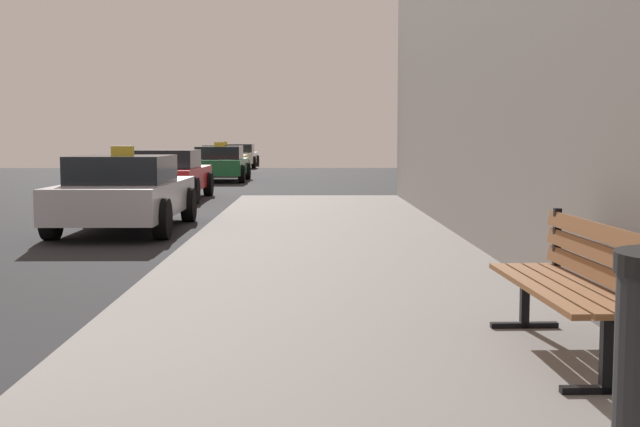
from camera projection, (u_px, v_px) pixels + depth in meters
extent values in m
cube|color=gray|center=(364.00, 396.00, 4.79)|extent=(4.00, 32.00, 0.15)
cube|color=brown|center=(532.00, 287.00, 5.34)|extent=(0.15, 1.84, 0.04)
cube|color=brown|center=(551.00, 287.00, 5.35)|extent=(0.15, 1.84, 0.04)
cube|color=brown|center=(570.00, 287.00, 5.35)|extent=(0.15, 1.84, 0.04)
cube|color=brown|center=(589.00, 287.00, 5.36)|extent=(0.15, 1.84, 0.04)
cube|color=brown|center=(595.00, 271.00, 5.35)|extent=(0.10, 1.84, 0.11)
cube|color=brown|center=(595.00, 251.00, 5.34)|extent=(0.10, 1.84, 0.11)
cube|color=brown|center=(596.00, 231.00, 5.33)|extent=(0.10, 1.84, 0.11)
cube|color=black|center=(606.00, 353.00, 4.58)|extent=(0.06, 0.06, 0.45)
cube|color=black|center=(605.00, 390.00, 4.59)|extent=(0.50, 0.07, 0.04)
cube|color=black|center=(525.00, 298.00, 6.17)|extent=(0.06, 0.06, 0.45)
cube|color=black|center=(524.00, 325.00, 6.18)|extent=(0.50, 0.07, 0.04)
cube|color=black|center=(557.00, 238.00, 6.13)|extent=(0.05, 0.05, 0.44)
cube|color=#B7B7BF|center=(126.00, 198.00, 14.17)|extent=(1.70, 4.39, 0.55)
cube|color=black|center=(123.00, 169.00, 13.90)|extent=(1.50, 1.98, 0.45)
cube|color=yellow|center=(123.00, 151.00, 13.88)|extent=(0.36, 0.14, 0.16)
cylinder|color=black|center=(98.00, 205.00, 15.58)|extent=(0.22, 0.64, 0.64)
cylinder|color=black|center=(189.00, 205.00, 15.60)|extent=(0.22, 0.64, 0.64)
cylinder|color=black|center=(51.00, 219.00, 12.78)|extent=(0.22, 0.64, 0.64)
cylinder|color=black|center=(162.00, 219.00, 12.80)|extent=(0.22, 0.64, 0.64)
cube|color=red|center=(166.00, 178.00, 21.25)|extent=(1.81, 4.39, 0.55)
cube|color=black|center=(164.00, 159.00, 20.99)|extent=(1.59, 1.97, 0.45)
cylinder|color=black|center=(142.00, 184.00, 22.66)|extent=(0.22, 0.64, 0.64)
cylinder|color=black|center=(208.00, 184.00, 22.68)|extent=(0.22, 0.64, 0.64)
cylinder|color=black|center=(118.00, 191.00, 19.86)|extent=(0.22, 0.64, 0.64)
cylinder|color=black|center=(194.00, 191.00, 19.88)|extent=(0.22, 0.64, 0.64)
cube|color=#196638|center=(220.00, 166.00, 30.56)|extent=(1.79, 4.15, 0.55)
cube|color=black|center=(220.00, 153.00, 30.30)|extent=(1.57, 1.87, 0.45)
cube|color=yellow|center=(219.00, 144.00, 30.28)|extent=(0.36, 0.14, 0.16)
cylinder|color=black|center=(201.00, 171.00, 31.89)|extent=(0.22, 0.64, 0.64)
cylinder|color=black|center=(247.00, 171.00, 31.91)|extent=(0.22, 0.64, 0.64)
cylinder|color=black|center=(191.00, 174.00, 29.24)|extent=(0.22, 0.64, 0.64)
cylinder|color=black|center=(242.00, 174.00, 29.26)|extent=(0.22, 0.64, 0.64)
cube|color=yellow|center=(224.00, 162.00, 36.59)|extent=(1.79, 4.55, 0.55)
cube|color=black|center=(223.00, 150.00, 36.32)|extent=(1.57, 2.05, 0.45)
cube|color=yellow|center=(223.00, 143.00, 36.29)|extent=(0.36, 0.14, 0.16)
cylinder|color=black|center=(208.00, 166.00, 38.05)|extent=(0.22, 0.64, 0.64)
cylinder|color=black|center=(247.00, 166.00, 38.07)|extent=(0.22, 0.64, 0.64)
cylinder|color=black|center=(199.00, 168.00, 35.15)|extent=(0.22, 0.64, 0.64)
cylinder|color=black|center=(241.00, 168.00, 35.17)|extent=(0.22, 0.64, 0.64)
cube|color=white|center=(239.00, 158.00, 45.07)|extent=(1.76, 4.36, 0.55)
cube|color=black|center=(239.00, 148.00, 44.81)|extent=(1.55, 1.96, 0.45)
cylinder|color=black|center=(225.00, 161.00, 46.47)|extent=(0.22, 0.64, 0.64)
cylinder|color=black|center=(257.00, 161.00, 46.49)|extent=(0.22, 0.64, 0.64)
cylinder|color=black|center=(220.00, 162.00, 43.69)|extent=(0.22, 0.64, 0.64)
cylinder|color=black|center=(254.00, 162.00, 43.71)|extent=(0.22, 0.64, 0.64)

